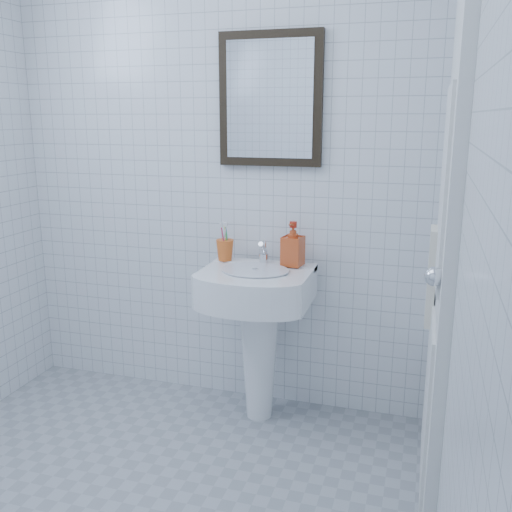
% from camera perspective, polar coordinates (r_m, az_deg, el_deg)
% --- Properties ---
extents(wall_back, '(2.20, 0.02, 2.50)m').
position_cam_1_polar(wall_back, '(2.89, -3.57, 9.34)').
color(wall_back, white).
rests_on(wall_back, ground).
extents(wall_right, '(0.02, 2.40, 2.50)m').
position_cam_1_polar(wall_right, '(1.52, 20.36, 4.48)').
color(wall_right, white).
rests_on(wall_right, ground).
extents(washbasin, '(0.51, 0.37, 0.79)m').
position_cam_1_polar(washbasin, '(2.76, 0.21, -6.24)').
color(washbasin, white).
rests_on(washbasin, ground).
extents(faucet, '(0.05, 0.10, 0.12)m').
position_cam_1_polar(faucet, '(2.76, 0.76, 0.20)').
color(faucet, silver).
rests_on(faucet, washbasin).
extents(toothbrush_cup, '(0.09, 0.09, 0.10)m').
position_cam_1_polar(toothbrush_cup, '(2.82, -3.12, 0.60)').
color(toothbrush_cup, orange).
rests_on(toothbrush_cup, washbasin).
extents(soap_dispenser, '(0.11, 0.11, 0.21)m').
position_cam_1_polar(soap_dispenser, '(2.71, 3.71, 1.20)').
color(soap_dispenser, '#BC3512').
rests_on(soap_dispenser, washbasin).
extents(wall_mirror, '(0.50, 0.04, 0.62)m').
position_cam_1_polar(wall_mirror, '(2.79, 1.43, 15.36)').
color(wall_mirror, black).
rests_on(wall_mirror, wall_back).
extents(bathroom_door, '(0.04, 0.80, 2.00)m').
position_cam_1_polar(bathroom_door, '(2.11, 18.47, 0.09)').
color(bathroom_door, silver).
rests_on(bathroom_door, ground).
extents(towel_ring, '(0.01, 0.18, 0.18)m').
position_cam_1_polar(towel_ring, '(2.28, 17.97, 2.39)').
color(towel_ring, silver).
rests_on(towel_ring, wall_right).
extents(hand_towel, '(0.03, 0.16, 0.38)m').
position_cam_1_polar(hand_towel, '(2.32, 17.15, -1.94)').
color(hand_towel, white).
rests_on(hand_towel, towel_ring).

